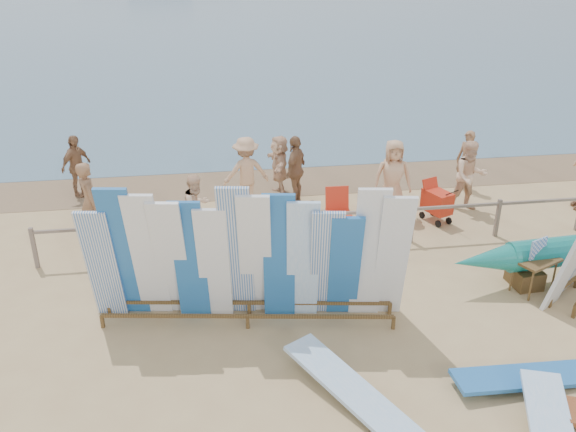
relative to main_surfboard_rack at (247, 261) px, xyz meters
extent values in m
plane|color=tan|center=(1.84, -0.45, -1.22)|extent=(160.00, 160.00, 0.00)
cube|color=#7D6246|center=(1.84, 6.75, -1.22)|extent=(40.00, 2.60, 0.01)
cube|color=#7E6C5F|center=(1.84, 2.55, -0.42)|extent=(12.00, 0.06, 0.06)
cube|color=#7E6C5F|center=(-4.16, 2.55, -0.77)|extent=(0.08, 0.08, 0.90)
cube|color=#7E6C5F|center=(-2.16, 2.55, -0.77)|extent=(0.08, 0.08, 0.90)
cube|color=#7E6C5F|center=(-0.16, 2.55, -0.77)|extent=(0.08, 0.08, 0.90)
cube|color=#7E6C5F|center=(1.84, 2.55, -0.77)|extent=(0.08, 0.08, 0.90)
cube|color=#7E6C5F|center=(3.84, 2.55, -0.77)|extent=(0.08, 0.08, 0.90)
cube|color=#7E6C5F|center=(5.84, 2.55, -0.77)|extent=(0.08, 0.08, 0.90)
cube|color=brown|center=(-0.04, -0.21, -0.98)|extent=(5.03, 0.83, 0.06)
cube|color=brown|center=(0.03, 0.21, -0.98)|extent=(5.03, 0.83, 0.06)
cube|color=silver|center=(-2.45, 0.38, -0.10)|extent=(0.62, 0.64, 2.24)
cube|color=#2364AF|center=(-2.06, 0.32, 0.12)|extent=(0.64, 0.78, 2.68)
cube|color=white|center=(-1.66, 0.26, 0.07)|extent=(0.64, 0.78, 2.58)
cube|color=white|center=(-1.27, 0.20, 0.01)|extent=(0.65, 0.84, 2.46)
cube|color=#2364AF|center=(-0.96, 0.15, -0.01)|extent=(0.61, 0.57, 2.41)
cube|color=white|center=(-0.56, 0.09, -0.07)|extent=(0.62, 0.63, 2.30)
cube|color=silver|center=(-0.17, 0.03, 0.14)|extent=(0.65, 0.84, 2.72)
cube|color=white|center=(0.14, -0.02, 0.08)|extent=(0.66, 0.91, 2.59)
cube|color=#2364AF|center=(0.54, -0.08, 0.06)|extent=(0.61, 0.62, 2.56)
cube|color=#96C2F0|center=(0.93, -0.14, 0.00)|extent=(0.62, 0.69, 2.44)
cube|color=silver|center=(1.33, -0.20, -0.07)|extent=(0.65, 0.83, 2.30)
cube|color=#2364AF|center=(1.64, -0.25, -0.12)|extent=(0.64, 0.80, 2.20)
cube|color=white|center=(2.03, -0.31, 0.12)|extent=(0.63, 0.76, 2.69)
cube|color=white|center=(2.43, -0.37, 0.06)|extent=(0.65, 0.83, 2.56)
cube|color=white|center=(5.71, -0.51, -0.03)|extent=(0.81, 0.82, 2.37)
cube|color=brown|center=(5.44, 0.45, -1.03)|extent=(0.56, 0.66, 0.37)
cone|color=#177F74|center=(4.51, 0.38, -0.56)|extent=(1.28, 0.66, 0.58)
cube|color=brown|center=(5.48, 0.25, -0.55)|extent=(1.01, 0.89, 0.05)
cube|color=white|center=(5.48, 0.25, -0.31)|extent=(0.41, 0.21, 0.39)
cube|color=#96C2F0|center=(1.36, -2.35, -1.22)|extent=(1.86, 2.59, 0.40)
cube|color=#2364AF|center=(4.24, -2.26, -1.22)|extent=(2.72, 0.65, 0.23)
cube|color=red|center=(2.43, 3.61, -0.90)|extent=(0.56, 0.51, 0.05)
cube|color=red|center=(2.43, 3.85, -0.62)|extent=(0.55, 0.18, 0.55)
cube|color=red|center=(3.44, 3.15, -0.93)|extent=(0.66, 0.64, 0.05)
cube|color=red|center=(3.34, 3.34, -0.68)|extent=(0.51, 0.37, 0.50)
cube|color=red|center=(4.77, 3.49, -0.71)|extent=(0.65, 0.81, 0.51)
cube|color=red|center=(4.67, 3.75, -0.38)|extent=(0.45, 0.30, 0.32)
imported|color=#8C6042|center=(6.26, 5.33, -0.42)|extent=(0.59, 0.67, 1.61)
imported|color=beige|center=(1.30, 5.71, -0.42)|extent=(0.49, 1.49, 1.60)
imported|color=#8C6042|center=(-3.17, 3.72, -0.31)|extent=(0.55, 0.74, 1.82)
imported|color=#8C6042|center=(1.64, 5.14, -0.34)|extent=(0.91, 1.11, 1.76)
imported|color=tan|center=(0.39, 5.09, -0.33)|extent=(1.22, 0.66, 1.79)
imported|color=#8C6042|center=(-3.89, 6.36, -0.40)|extent=(0.89, 1.02, 1.63)
imported|color=tan|center=(3.84, 4.10, -0.28)|extent=(0.95, 0.53, 1.87)
imported|color=beige|center=(-0.84, 3.37, -0.45)|extent=(0.77, 0.79, 1.54)
imported|color=beige|center=(5.77, 4.04, -0.33)|extent=(0.87, 0.44, 1.77)
camera|label=1|loc=(-0.61, -9.05, 5.05)|focal=38.00mm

